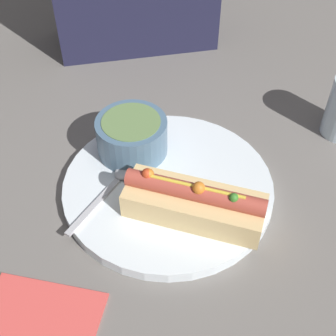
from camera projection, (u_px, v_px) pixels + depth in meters
ground_plane at (168, 191)px, 0.66m from camera, size 4.00×4.00×0.00m
dinner_plate at (168, 187)px, 0.65m from camera, size 0.29×0.29×0.02m
hot_dog at (194, 202)px, 0.59m from camera, size 0.19×0.14×0.06m
soup_bowl at (132, 134)px, 0.67m from camera, size 0.10×0.10×0.06m
spoon at (116, 181)px, 0.65m from camera, size 0.11×0.12×0.01m
napkin at (42, 311)px, 0.53m from camera, size 0.15×0.12×0.01m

